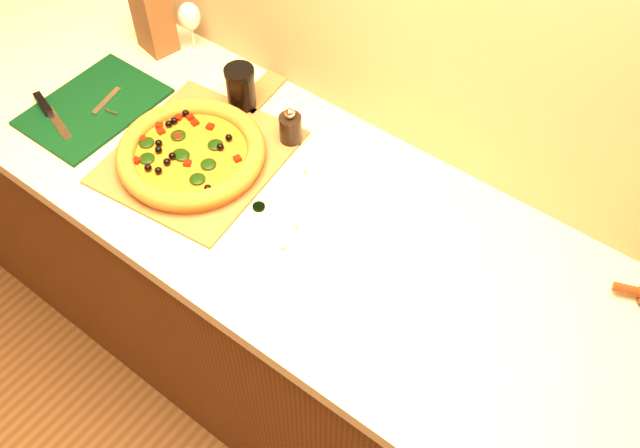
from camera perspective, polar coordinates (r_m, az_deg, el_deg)
The scene contains 10 objects.
cabinet at distance 2.03m, azimuth -1.18°, elevation -7.20°, with size 2.80×0.65×0.86m, color #4A2910.
countertop at distance 1.66m, azimuth -1.43°, elevation 0.85°, with size 2.84×0.68×0.04m, color beige.
pizza_peel at distance 1.78m, azimuth -9.36°, elevation 5.68°, with size 0.43×0.59×0.01m.
pizza at distance 1.74m, azimuth -10.26°, elevation 5.57°, with size 0.36×0.36×0.05m.
cutting_board at distance 1.97m, azimuth -17.79°, elevation 8.92°, with size 0.27×0.35×0.03m.
bottle_cap at distance 1.65m, azimuth -4.92°, elevation 1.39°, with size 0.03×0.03×0.01m, color black.
pepper_grinder at distance 1.76m, azimuth -2.38°, elevation 7.65°, with size 0.06×0.06×0.11m.
wine_glass at distance 2.03m, azimuth -10.39°, elevation 15.93°, with size 0.06×0.06×0.15m.
paper_bag at distance 2.06m, azimuth -13.20°, elevation 15.76°, with size 0.10×0.08×0.20m, color brown.
dark_jar at distance 1.85m, azimuth -6.36°, elevation 10.73°, with size 0.08×0.08×0.12m.
Camera 1 is at (0.67, 0.62, 2.17)m, focal length 40.00 mm.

